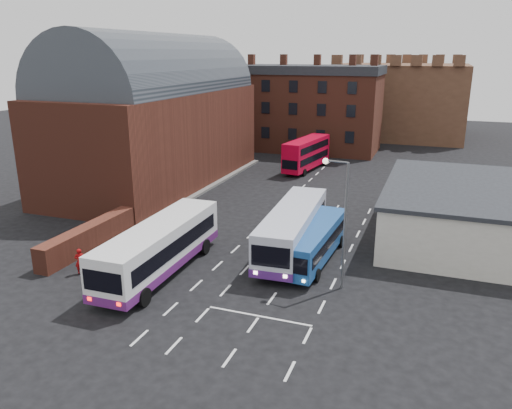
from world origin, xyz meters
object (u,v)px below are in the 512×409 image
(bus_blue, at_px, (315,241))
(bus_red_double, at_px, (307,154))
(bus_white_inbound, at_px, (293,227))
(bus_white_outbound, at_px, (160,245))
(pedestrian_red, at_px, (80,261))
(street_lamp, at_px, (341,213))
(pedestrian_beige, at_px, (116,282))

(bus_blue, distance_m, bus_red_double, 28.25)
(bus_red_double, bearing_deg, bus_white_inbound, 111.18)
(bus_white_outbound, relative_size, pedestrian_red, 6.93)
(bus_blue, height_order, street_lamp, street_lamp)
(bus_white_outbound, distance_m, street_lamp, 11.87)
(pedestrian_red, bearing_deg, bus_red_double, -133.58)
(bus_blue, bearing_deg, bus_red_double, -71.57)
(pedestrian_beige, bearing_deg, bus_red_double, -113.76)
(bus_white_inbound, distance_m, street_lamp, 6.82)
(pedestrian_beige, bearing_deg, bus_white_inbound, -148.24)
(street_lamp, distance_m, pedestrian_red, 17.14)
(bus_blue, relative_size, pedestrian_beige, 5.34)
(bus_white_outbound, xyz_separation_m, bus_white_inbound, (7.14, 6.40, -0.01))
(bus_white_inbound, relative_size, pedestrian_beige, 6.82)
(bus_blue, bearing_deg, pedestrian_beige, 45.58)
(bus_red_double, xyz_separation_m, street_lamp, (10.06, -30.61, 2.79))
(pedestrian_red, relative_size, pedestrian_beige, 0.98)
(bus_blue, xyz_separation_m, pedestrian_red, (-13.90, -7.32, -0.65))
(bus_white_outbound, bearing_deg, bus_white_inbound, 40.96)
(bus_white_inbound, height_order, pedestrian_red, bus_white_inbound)
(bus_white_inbound, xyz_separation_m, street_lamp, (4.22, -4.51, 2.90))
(pedestrian_red, bearing_deg, street_lamp, 159.98)
(street_lamp, bearing_deg, bus_blue, 123.98)
(bus_blue, bearing_deg, street_lamp, 126.50)
(street_lamp, bearing_deg, bus_white_outbound, -170.54)
(bus_red_double, xyz_separation_m, pedestrian_beige, (-2.08, -36.34, -1.16))
(bus_blue, xyz_separation_m, pedestrian_beige, (-9.82, -9.18, -0.63))
(bus_white_inbound, relative_size, pedestrian_red, 6.96)
(bus_white_inbound, bearing_deg, bus_red_double, -80.76)
(bus_red_double, bearing_deg, pedestrian_red, 88.43)
(bus_white_outbound, relative_size, bus_white_inbound, 1.00)
(bus_white_outbound, xyz_separation_m, street_lamp, (11.35, 1.89, 2.89))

